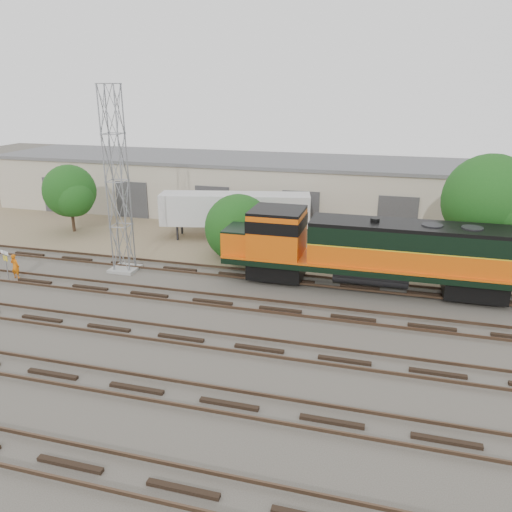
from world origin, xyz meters
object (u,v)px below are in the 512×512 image
(signal_tower, at_px, (118,185))
(semi_trailer, at_px, (239,210))
(worker, at_px, (15,266))
(locomotive, at_px, (367,250))

(signal_tower, relative_size, semi_trailer, 0.98)
(signal_tower, bearing_deg, worker, -152.29)
(signal_tower, height_order, worker, signal_tower)
(signal_tower, bearing_deg, locomotive, 3.66)
(locomotive, distance_m, signal_tower, 16.21)
(locomotive, bearing_deg, semi_trailer, 142.31)
(locomotive, height_order, worker, locomotive)
(locomotive, distance_m, semi_trailer, 13.46)
(locomotive, bearing_deg, worker, -169.16)
(signal_tower, distance_m, semi_trailer, 11.16)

